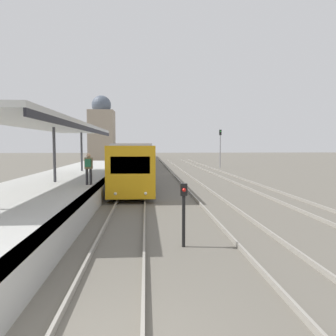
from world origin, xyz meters
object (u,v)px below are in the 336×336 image
at_px(signal_post_near, 184,208).
at_px(signal_mast_far, 220,144).
at_px(person_on_platform, 89,166).
at_px(train_near, 141,153).

height_order(signal_post_near, signal_mast_far, signal_mast_far).
bearing_deg(signal_post_near, person_on_platform, 117.24).
height_order(train_near, signal_mast_far, signal_mast_far).
bearing_deg(person_on_platform, train_near, 86.16).
distance_m(person_on_platform, train_near, 33.51).
bearing_deg(signal_post_near, train_near, 92.60).
bearing_deg(signal_post_near, signal_mast_far, 75.31).
relative_size(signal_post_near, signal_mast_far, 0.38).
xyz_separation_m(person_on_platform, train_near, (2.24, 33.44, -0.17)).
bearing_deg(train_near, signal_mast_far, -39.20).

